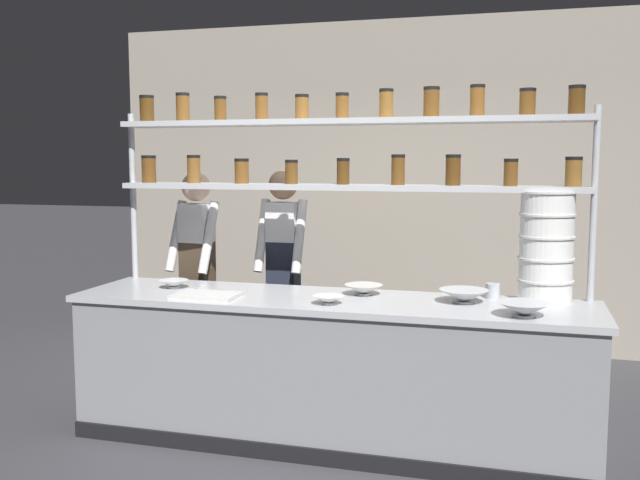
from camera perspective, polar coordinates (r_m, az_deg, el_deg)
name	(u,v)px	position (r m, az deg, el deg)	size (l,w,h in m)	color
ground_plane	(330,441)	(4.68, 0.77, -15.78)	(40.00, 40.00, 0.00)	#3D3D42
back_wall	(399,185)	(6.84, 6.38, 4.41)	(5.64, 0.12, 3.07)	#9E9384
prep_counter	(330,371)	(4.53, 0.77, -10.40)	(3.24, 0.76, 0.92)	gray
spice_shelf_unit	(343,158)	(4.66, 1.86, 6.56)	(3.13, 0.28, 2.23)	#B7BABF
chef_left	(197,267)	(5.43, -9.81, -2.16)	(0.39, 0.32, 1.68)	black
chef_center	(283,267)	(5.30, -2.96, -2.15)	(0.36, 0.29, 1.70)	black
container_stack	(546,246)	(4.50, 17.66, -0.49)	(0.33, 0.33, 0.66)	white
cutting_board	(207,295)	(4.50, -9.06, -4.40)	(0.40, 0.26, 0.02)	silver
prep_bowl_near_left	(364,290)	(4.52, 3.51, -4.00)	(0.24, 0.24, 0.07)	silver
prep_bowl_center_front	(464,296)	(4.35, 11.42, -4.44)	(0.29, 0.29, 0.08)	silver
prep_bowl_center_back	(524,310)	(4.05, 15.99, -5.39)	(0.29, 0.29, 0.08)	silver
prep_bowl_near_right	(174,284)	(4.86, -11.63, -3.48)	(0.20, 0.20, 0.05)	white
prep_bowl_far_left	(328,300)	(4.23, 0.66, -4.83)	(0.19, 0.19, 0.05)	white
serving_cup_front	(493,291)	(4.53, 13.65, -3.99)	(0.09, 0.09, 0.09)	#B2B7BC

